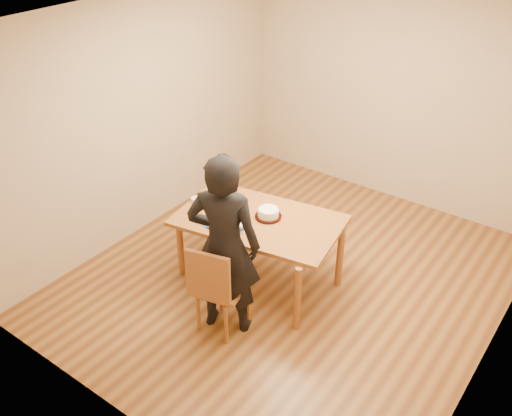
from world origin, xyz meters
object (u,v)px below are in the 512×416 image
Objects in this scene: dining_chair at (223,288)px; person at (224,246)px; dining_table at (259,220)px; cake_plate at (268,216)px; cake at (268,213)px.

dining_chair is 0.22× the size of person.
dining_chair is at bearing 66.31° from person.
dining_table is 0.84m from dining_chair.
cake_plate reaches higher than dining_chair.
cake_plate is 0.82m from person.
cake reaches higher than cake_plate.
person is (-0.00, 0.05, 0.45)m from dining_chair.
cake_plate is at bearing -107.35° from person.
dining_table is 4.15× the size of dining_chair.
cake is at bearing 41.70° from dining_table.
dining_chair is at bearing -88.45° from dining_table.
cake is (0.06, 0.08, 0.07)m from dining_table.
dining_table is 7.70× the size of cake.
cake_plate is (0.06, 0.08, 0.03)m from dining_table.
dining_table reaches higher than dining_chair.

